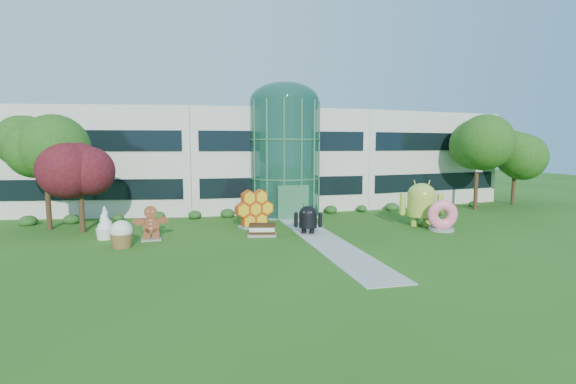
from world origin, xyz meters
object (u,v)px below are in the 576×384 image
object	(u,v)px
donut	(442,215)
gingerbread	(151,223)
android_green	(421,201)
android_black	(308,218)

from	to	relation	value
donut	gingerbread	xyz separation A→B (m)	(-19.74, 1.70, -0.01)
android_green	android_black	size ratio (longest dim) A/B	1.68
android_black	donut	xyz separation A→B (m)	(9.50, -1.19, -0.01)
android_green	android_black	bearing A→B (deg)	-159.92
donut	gingerbread	world-z (taller)	donut
donut	android_black	bearing A→B (deg)	-174.01
android_black	android_green	bearing A→B (deg)	24.71
android_green	android_black	xyz separation A→B (m)	(-9.03, -0.75, -0.77)
donut	gingerbread	size ratio (longest dim) A/B	0.93
android_black	gingerbread	xyz separation A→B (m)	(-10.23, 0.51, -0.01)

